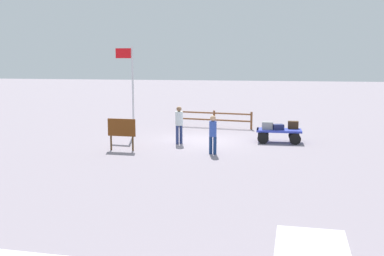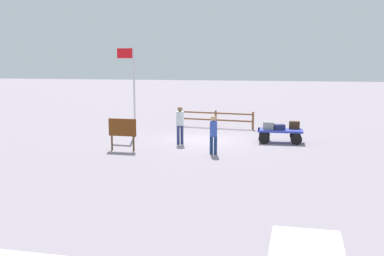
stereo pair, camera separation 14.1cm
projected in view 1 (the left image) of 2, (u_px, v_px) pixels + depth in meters
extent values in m
plane|color=gray|center=(204.00, 141.00, 22.55)|extent=(120.00, 120.00, 0.00)
cube|color=#303FBB|center=(279.00, 130.00, 22.00)|extent=(2.13, 1.03, 0.10)
cube|color=#303FBB|center=(258.00, 130.00, 22.16)|extent=(0.09, 0.95, 0.10)
cylinder|color=black|center=(263.00, 138.00, 21.66)|extent=(0.53, 0.13, 0.53)
cylinder|color=black|center=(263.00, 135.00, 22.68)|extent=(0.53, 0.13, 0.53)
cylinder|color=black|center=(295.00, 139.00, 21.42)|extent=(0.53, 0.13, 0.53)
cylinder|color=black|center=(294.00, 135.00, 22.44)|extent=(0.53, 0.13, 0.53)
cube|color=#422B16|center=(293.00, 125.00, 22.21)|extent=(0.51, 0.32, 0.36)
cube|color=navy|center=(278.00, 127.00, 21.90)|extent=(0.59, 0.51, 0.26)
cube|color=gray|center=(267.00, 126.00, 21.97)|extent=(0.53, 0.32, 0.36)
cylinder|color=navy|center=(215.00, 145.00, 19.26)|extent=(0.14, 0.14, 0.76)
cylinder|color=navy|center=(211.00, 145.00, 19.37)|extent=(0.14, 0.14, 0.76)
cylinder|color=#304EAC|center=(213.00, 129.00, 19.21)|extent=(0.40, 0.40, 0.64)
sphere|color=tan|center=(213.00, 118.00, 19.14)|extent=(0.24, 0.24, 0.24)
cylinder|color=navy|center=(181.00, 134.00, 21.66)|extent=(0.14, 0.14, 0.88)
cylinder|color=navy|center=(177.00, 135.00, 21.56)|extent=(0.14, 0.14, 0.88)
cylinder|color=silver|center=(179.00, 118.00, 21.49)|extent=(0.51, 0.51, 0.65)
sphere|color=#8C6647|center=(179.00, 109.00, 21.42)|extent=(0.24, 0.24, 0.24)
cylinder|color=silver|center=(133.00, 91.00, 23.75)|extent=(0.10, 0.10, 4.59)
cube|color=red|center=(123.00, 53.00, 23.54)|extent=(0.84, 0.13, 0.50)
cylinder|color=#4C3319|center=(133.00, 144.00, 19.98)|extent=(0.08, 0.08, 0.63)
cylinder|color=#4C3319|center=(111.00, 143.00, 20.20)|extent=(0.08, 0.08, 0.63)
cube|color=brown|center=(122.00, 127.00, 19.99)|extent=(1.26, 0.12, 0.76)
cylinder|color=brown|center=(251.00, 121.00, 25.99)|extent=(0.12, 0.12, 0.99)
cylinder|color=brown|center=(214.00, 119.00, 26.69)|extent=(0.12, 0.12, 0.99)
cylinder|color=brown|center=(179.00, 117.00, 27.38)|extent=(0.12, 0.12, 0.99)
cube|color=brown|center=(214.00, 113.00, 26.63)|extent=(4.35, 0.73, 0.08)
cube|color=brown|center=(214.00, 120.00, 26.69)|extent=(4.35, 0.73, 0.08)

